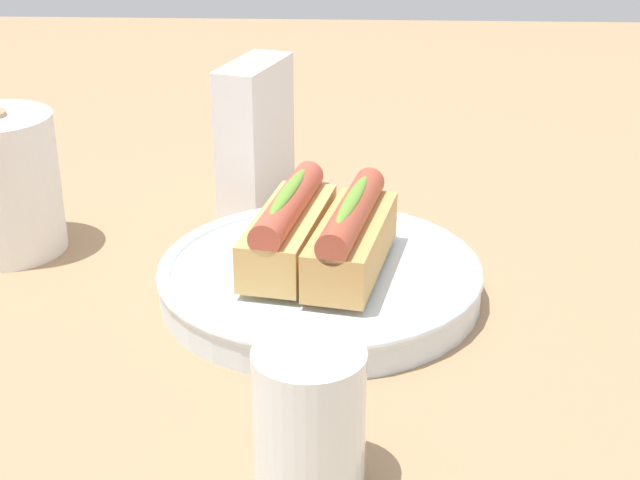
{
  "coord_description": "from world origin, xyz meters",
  "views": [
    {
      "loc": [
        -0.72,
        -0.05,
        0.37
      ],
      "look_at": [
        -0.02,
        -0.02,
        0.05
      ],
      "focal_mm": 52.42,
      "sensor_mm": 36.0,
      "label": 1
    }
  ],
  "objects_px": {
    "serving_bowl": "(320,278)",
    "hotdog_back": "(289,227)",
    "water_glass": "(309,426)",
    "hotdog_front": "(352,236)",
    "napkin_box": "(255,134)"
  },
  "relations": [
    {
      "from": "serving_bowl",
      "to": "hotdog_back",
      "type": "height_order",
      "value": "hotdog_back"
    },
    {
      "from": "hotdog_back",
      "to": "serving_bowl",
      "type": "bearing_deg",
      "value": -105.39
    },
    {
      "from": "hotdog_back",
      "to": "water_glass",
      "type": "relative_size",
      "value": 1.74
    },
    {
      "from": "hotdog_front",
      "to": "water_glass",
      "type": "height_order",
      "value": "hotdog_front"
    },
    {
      "from": "water_glass",
      "to": "hotdog_front",
      "type": "bearing_deg",
      "value": -5.21
    },
    {
      "from": "hotdog_front",
      "to": "napkin_box",
      "type": "xyz_separation_m",
      "value": [
        0.22,
        0.1,
        0.01
      ]
    },
    {
      "from": "serving_bowl",
      "to": "water_glass",
      "type": "height_order",
      "value": "water_glass"
    },
    {
      "from": "hotdog_back",
      "to": "water_glass",
      "type": "distance_m",
      "value": 0.25
    },
    {
      "from": "water_glass",
      "to": "serving_bowl",
      "type": "bearing_deg",
      "value": 1.2
    },
    {
      "from": "hotdog_front",
      "to": "hotdog_back",
      "type": "distance_m",
      "value": 0.06
    },
    {
      "from": "napkin_box",
      "to": "serving_bowl",
      "type": "bearing_deg",
      "value": -143.45
    },
    {
      "from": "water_glass",
      "to": "napkin_box",
      "type": "bearing_deg",
      "value": 10.23
    },
    {
      "from": "serving_bowl",
      "to": "water_glass",
      "type": "xyz_separation_m",
      "value": [
        -0.24,
        -0.01,
        0.02
      ]
    },
    {
      "from": "serving_bowl",
      "to": "hotdog_front",
      "type": "relative_size",
      "value": 1.75
    },
    {
      "from": "serving_bowl",
      "to": "hotdog_front",
      "type": "xyz_separation_m",
      "value": [
        -0.01,
        -0.03,
        0.04
      ]
    }
  ]
}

